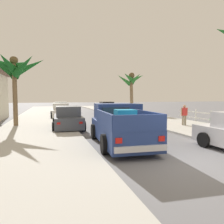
{
  "coord_description": "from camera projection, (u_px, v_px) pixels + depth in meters",
  "views": [
    {
      "loc": [
        -4.35,
        -5.58,
        2.13
      ],
      "look_at": [
        -0.51,
        6.86,
        1.2
      ],
      "focal_mm": 33.06,
      "sensor_mm": 36.0,
      "label": 1
    }
  ],
  "objects": [
    {
      "name": "ground_plane",
      "position": [
        189.0,
        162.0,
        6.75
      ],
      "size": [
        160.0,
        160.0,
        0.0
      ],
      "primitive_type": "plane",
      "color": "slate"
    },
    {
      "name": "sidewalk_left",
      "position": [
        39.0,
        123.0,
        16.68
      ],
      "size": [
        4.87,
        60.0,
        0.12
      ],
      "primitive_type": "cube",
      "color": "beige",
      "rests_on": "ground"
    },
    {
      "name": "sidewalk_right",
      "position": [
        152.0,
        119.0,
        19.68
      ],
      "size": [
        4.87,
        60.0,
        0.12
      ],
      "primitive_type": "cube",
      "color": "beige",
      "rests_on": "ground"
    },
    {
      "name": "curb_left",
      "position": [
        52.0,
        123.0,
        16.98
      ],
      "size": [
        0.16,
        60.0,
        0.1
      ],
      "primitive_type": "cube",
      "color": "silver",
      "rests_on": "ground"
    },
    {
      "name": "curb_right",
      "position": [
        142.0,
        119.0,
        19.38
      ],
      "size": [
        0.16,
        60.0,
        0.1
      ],
      "primitive_type": "cube",
      "color": "silver",
      "rests_on": "ground"
    },
    {
      "name": "pickup_truck",
      "position": [
        119.0,
        126.0,
        9.49
      ],
      "size": [
        2.49,
        5.33,
        1.8
      ],
      "color": "navy",
      "rests_on": "ground"
    },
    {
      "name": "car_left_near",
      "position": [
        61.0,
        111.0,
        21.3
      ],
      "size": [
        2.05,
        4.27,
        1.54
      ],
      "color": "silver",
      "rests_on": "ground"
    },
    {
      "name": "car_right_near",
      "position": [
        131.0,
        112.0,
        19.45
      ],
      "size": [
        2.14,
        4.31,
        1.54
      ],
      "color": "navy",
      "rests_on": "ground"
    },
    {
      "name": "car_left_mid",
      "position": [
        107.0,
        108.0,
        27.7
      ],
      "size": [
        2.09,
        4.29,
        1.54
      ],
      "color": "black",
      "rests_on": "ground"
    },
    {
      "name": "car_left_far",
      "position": [
        61.0,
        108.0,
        26.61
      ],
      "size": [
        2.11,
        4.3,
        1.54
      ],
      "color": "slate",
      "rests_on": "ground"
    },
    {
      "name": "car_right_far",
      "position": [
        68.0,
        118.0,
        13.89
      ],
      "size": [
        2.13,
        4.31,
        1.54
      ],
      "color": "#474C56",
      "rests_on": "ground"
    },
    {
      "name": "palm_tree_left_fore",
      "position": [
        14.0,
        68.0,
        14.41
      ],
      "size": [
        4.03,
        3.87,
        5.08
      ],
      "color": "brown",
      "rests_on": "ground"
    },
    {
      "name": "palm_tree_left_mid",
      "position": [
        131.0,
        81.0,
        27.08
      ],
      "size": [
        3.79,
        3.6,
        5.37
      ],
      "color": "#846B4C",
      "rests_on": "ground"
    },
    {
      "name": "pedestrian",
      "position": [
        184.0,
        114.0,
        14.86
      ],
      "size": [
        0.57,
        0.23,
        1.59
      ],
      "color": "gray",
      "rests_on": "ground"
    }
  ]
}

